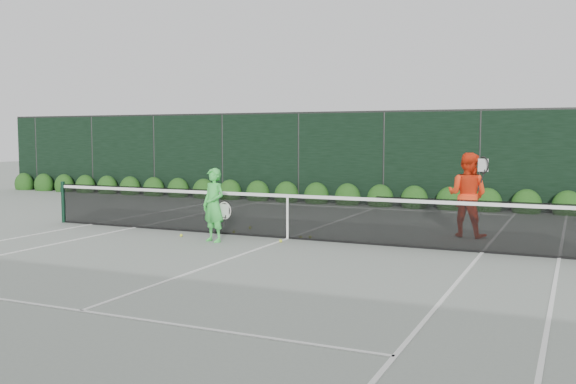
% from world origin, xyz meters
% --- Properties ---
extents(ground, '(80.00, 80.00, 0.00)m').
position_xyz_m(ground, '(0.00, 0.00, 0.00)').
color(ground, gray).
rests_on(ground, ground).
extents(tennis_net, '(12.90, 0.10, 1.07)m').
position_xyz_m(tennis_net, '(-0.02, 0.00, 0.53)').
color(tennis_net, '#103120').
rests_on(tennis_net, ground).
extents(player_woman, '(0.68, 0.53, 1.57)m').
position_xyz_m(player_woman, '(-1.27, -0.99, 0.78)').
color(player_woman, '#3ED64D').
rests_on(player_woman, ground).
extents(player_man, '(1.04, 0.89, 1.88)m').
position_xyz_m(player_man, '(3.52, 1.94, 0.94)').
color(player_man, '#FF3B15').
rests_on(player_man, ground).
extents(court_lines, '(11.03, 23.83, 0.01)m').
position_xyz_m(court_lines, '(0.00, 0.00, 0.01)').
color(court_lines, white).
rests_on(court_lines, ground).
extents(windscreen_fence, '(32.00, 21.07, 3.06)m').
position_xyz_m(windscreen_fence, '(0.00, -2.71, 1.51)').
color(windscreen_fence, black).
rests_on(windscreen_fence, ground).
extents(hedge_row, '(31.66, 0.65, 0.94)m').
position_xyz_m(hedge_row, '(-0.00, 7.15, 0.23)').
color(hedge_row, '#10380F').
rests_on(hedge_row, ground).
extents(tennis_balls, '(2.77, 1.78, 0.07)m').
position_xyz_m(tennis_balls, '(-0.73, 0.05, 0.03)').
color(tennis_balls, '#D1DE31').
rests_on(tennis_balls, ground).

